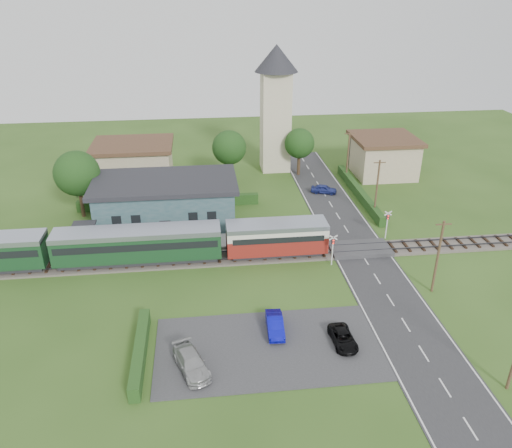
{
  "coord_description": "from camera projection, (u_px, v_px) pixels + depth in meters",
  "views": [
    {
      "loc": [
        -5.83,
        -41.63,
        25.09
      ],
      "look_at": [
        -0.57,
        4.0,
        2.72
      ],
      "focal_mm": 35.0,
      "sensor_mm": 36.0,
      "label": 1
    }
  ],
  "objects": [
    {
      "name": "house_west",
      "position": [
        134.0,
        162.0,
        68.33
      ],
      "size": [
        10.8,
        8.8,
        5.5
      ],
      "color": "tan",
      "rests_on": "ground"
    },
    {
      "name": "ground",
      "position": [
        266.0,
        266.0,
        48.77
      ],
      "size": [
        120.0,
        120.0,
        0.0
      ],
      "primitive_type": "plane",
      "color": "#2D4C19"
    },
    {
      "name": "car_park",
      "position": [
        268.0,
        348.0,
        37.88
      ],
      "size": [
        17.0,
        9.0,
        0.08
      ],
      "primitive_type": "cube",
      "color": "#333335",
      "rests_on": "ground"
    },
    {
      "name": "streetlamp_west",
      "position": [
        73.0,
        175.0,
        63.03
      ],
      "size": [
        0.3,
        0.3,
        5.15
      ],
      "color": "#3F3F47",
      "rests_on": "ground"
    },
    {
      "name": "car_park_silver",
      "position": [
        191.0,
        363.0,
        35.42
      ],
      "size": [
        3.15,
        4.69,
        1.26
      ],
      "primitive_type": "imported",
      "rotation": [
        0.0,
        0.0,
        0.35
      ],
      "color": "#A0A0A0",
      "rests_on": "car_park"
    },
    {
      "name": "equipment_hut",
      "position": [
        85.0,
        236.0,
        50.79
      ],
      "size": [
        2.3,
        2.3,
        2.55
      ],
      "color": "beige",
      "rests_on": "platform"
    },
    {
      "name": "pedestrian_near",
      "position": [
        233.0,
        235.0,
        51.96
      ],
      "size": [
        0.73,
        0.58,
        1.74
      ],
      "primitive_type": "imported",
      "rotation": [
        0.0,
        0.0,
        2.86
      ],
      "color": "gray",
      "rests_on": "platform"
    },
    {
      "name": "tree_b",
      "position": [
        229.0,
        148.0,
        66.91
      ],
      "size": [
        4.6,
        4.6,
        7.34
      ],
      "color": "#332316",
      "rests_on": "ground"
    },
    {
      "name": "hedge_carpark",
      "position": [
        140.0,
        351.0,
        36.65
      ],
      "size": [
        0.8,
        9.0,
        1.2
      ],
      "primitive_type": "cube",
      "color": "#193814",
      "rests_on": "ground"
    },
    {
      "name": "car_park_blue",
      "position": [
        275.0,
        325.0,
        39.39
      ],
      "size": [
        1.41,
        3.68,
        1.2
      ],
      "primitive_type": "imported",
      "rotation": [
        0.0,
        0.0,
        -0.04
      ],
      "color": "#090BA3",
      "rests_on": "car_park"
    },
    {
      "name": "pedestrian_far",
      "position": [
        115.0,
        239.0,
        51.16
      ],
      "size": [
        0.68,
        0.85,
        1.71
      ],
      "primitive_type": "imported",
      "rotation": [
        0.0,
        0.0,
        1.61
      ],
      "color": "gray",
      "rests_on": "platform"
    },
    {
      "name": "church_tower",
      "position": [
        276.0,
        99.0,
        69.81
      ],
      "size": [
        6.0,
        6.0,
        17.6
      ],
      "color": "beige",
      "rests_on": "ground"
    },
    {
      "name": "utility_pole_d",
      "position": [
        348.0,
        156.0,
        68.29
      ],
      "size": [
        1.4,
        0.22,
        7.0
      ],
      "color": "#473321",
      "rests_on": "ground"
    },
    {
      "name": "car_park_dark",
      "position": [
        343.0,
        338.0,
        38.09
      ],
      "size": [
        1.77,
        3.58,
        0.98
      ],
      "primitive_type": "imported",
      "rotation": [
        0.0,
        0.0,
        0.04
      ],
      "color": "black",
      "rests_on": "car_park"
    },
    {
      "name": "crossing_signal_far",
      "position": [
        387.0,
        221.0,
        53.16
      ],
      "size": [
        0.84,
        0.28,
        3.28
      ],
      "color": "silver",
      "rests_on": "ground"
    },
    {
      "name": "utility_pole_c",
      "position": [
        377.0,
        188.0,
        57.57
      ],
      "size": [
        1.4,
        0.22,
        7.0
      ],
      "color": "#473321",
      "rests_on": "ground"
    },
    {
      "name": "station_building",
      "position": [
        166.0,
        202.0,
        56.38
      ],
      "size": [
        16.0,
        9.0,
        5.3
      ],
      "color": "#294D53",
      "rests_on": "ground"
    },
    {
      "name": "crossing_signal_near",
      "position": [
        333.0,
        246.0,
        48.13
      ],
      "size": [
        0.84,
        0.28,
        3.28
      ],
      "color": "silver",
      "rests_on": "ground"
    },
    {
      "name": "crossing_deck",
      "position": [
        360.0,
        249.0,
        51.49
      ],
      "size": [
        6.2,
        3.4,
        0.45
      ],
      "primitive_type": "cube",
      "color": "#333335",
      "rests_on": "ground"
    },
    {
      "name": "road",
      "position": [
        366.0,
        260.0,
        49.79
      ],
      "size": [
        6.0,
        70.0,
        0.05
      ],
      "primitive_type": "cube",
      "color": "#28282B",
      "rests_on": "ground"
    },
    {
      "name": "car_on_road",
      "position": [
        324.0,
        189.0,
        65.32
      ],
      "size": [
        3.6,
        2.37,
        1.14
      ],
      "primitive_type": "imported",
      "rotation": [
        0.0,
        0.0,
        1.23
      ],
      "color": "navy",
      "rests_on": "road"
    },
    {
      "name": "hedge_station",
      "position": [
        169.0,
        202.0,
        61.3
      ],
      "size": [
        22.0,
        0.8,
        1.3
      ],
      "primitive_type": "cube",
      "color": "#193814",
      "rests_on": "ground"
    },
    {
      "name": "tree_a",
      "position": [
        77.0,
        173.0,
        56.86
      ],
      "size": [
        5.2,
        5.2,
        8.0
      ],
      "color": "#332316",
      "rests_on": "ground"
    },
    {
      "name": "streetlamp_east",
      "position": [
        350.0,
        148.0,
        73.2
      ],
      "size": [
        0.3,
        0.3,
        5.15
      ],
      "color": "#3F3F47",
      "rests_on": "ground"
    },
    {
      "name": "platform",
      "position": [
        165.0,
        245.0,
        52.28
      ],
      "size": [
        30.0,
        3.0,
        0.45
      ],
      "primitive_type": "cube",
      "color": "gray",
      "rests_on": "ground"
    },
    {
      "name": "utility_pole_b",
      "position": [
        438.0,
        256.0,
        43.28
      ],
      "size": [
        1.4,
        0.22,
        7.0
      ],
      "color": "#473321",
      "rests_on": "ground"
    },
    {
      "name": "railway_track",
      "position": [
        264.0,
        255.0,
        50.51
      ],
      "size": [
        76.0,
        3.2,
        0.49
      ],
      "color": "#4C443D",
      "rests_on": "ground"
    },
    {
      "name": "hedge_roadside",
      "position": [
        359.0,
        193.0,
        64.26
      ],
      "size": [
        0.8,
        18.0,
        1.2
      ],
      "primitive_type": "cube",
      "color": "#193814",
      "rests_on": "ground"
    },
    {
      "name": "house_east",
      "position": [
        383.0,
        155.0,
        71.04
      ],
      "size": [
        8.8,
        8.8,
        5.5
      ],
      "color": "tan",
      "rests_on": "ground"
    },
    {
      "name": "tree_c",
      "position": [
        299.0,
        143.0,
        69.88
      ],
      "size": [
        4.2,
        4.2,
        6.78
      ],
      "color": "#332316",
      "rests_on": "ground"
    },
    {
      "name": "train",
      "position": [
        104.0,
        246.0,
        48.0
      ],
      "size": [
        43.2,
        2.9,
        3.4
      ],
      "color": "#232328",
      "rests_on": "ground"
    }
  ]
}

